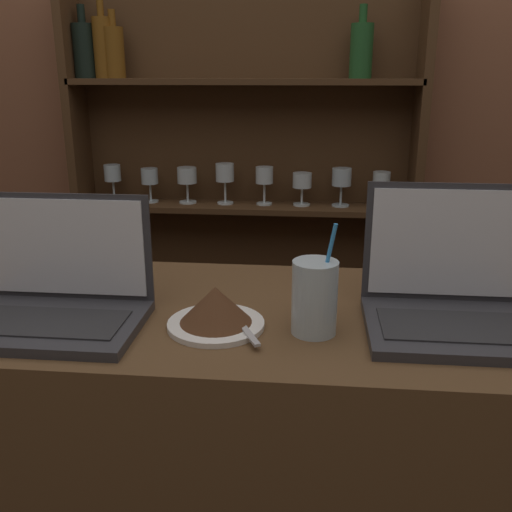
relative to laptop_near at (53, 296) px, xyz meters
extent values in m
cube|color=brown|center=(0.29, 1.21, 0.31)|extent=(7.00, 0.06, 2.70)
cube|color=#472D19|center=(-0.38, 1.09, -0.17)|extent=(0.03, 0.18, 1.74)
cube|color=#472D19|center=(0.82, 1.09, -0.17)|extent=(0.03, 0.18, 1.74)
cube|color=#472D19|center=(0.22, 1.17, -0.17)|extent=(1.23, 0.02, 1.74)
cube|color=#472D19|center=(0.22, 1.09, -0.51)|extent=(1.19, 0.18, 0.02)
cube|color=#472D19|center=(0.22, 1.09, -0.08)|extent=(1.19, 0.18, 0.02)
cube|color=#472D19|center=(0.22, 1.09, 0.36)|extent=(1.19, 0.18, 0.02)
cylinder|color=silver|center=(-0.27, 1.09, -0.07)|extent=(0.05, 0.05, 0.01)
cylinder|color=silver|center=(-0.27, 1.09, -0.03)|extent=(0.01, 0.01, 0.07)
cylinder|color=silver|center=(-0.27, 1.09, 0.04)|extent=(0.06, 0.06, 0.06)
cylinder|color=silver|center=(-0.13, 1.09, -0.07)|extent=(0.05, 0.05, 0.01)
cylinder|color=silver|center=(-0.13, 1.09, -0.03)|extent=(0.01, 0.01, 0.06)
cylinder|color=silver|center=(-0.13, 1.09, 0.03)|extent=(0.06, 0.06, 0.06)
cylinder|color=silver|center=(0.01, 1.09, -0.07)|extent=(0.06, 0.06, 0.01)
cylinder|color=silver|center=(0.01, 1.09, -0.03)|extent=(0.01, 0.01, 0.07)
cylinder|color=silver|center=(0.01, 1.09, 0.03)|extent=(0.07, 0.07, 0.06)
cylinder|color=silver|center=(0.15, 1.09, -0.07)|extent=(0.06, 0.06, 0.01)
cylinder|color=silver|center=(0.15, 1.09, -0.02)|extent=(0.01, 0.01, 0.08)
cylinder|color=silver|center=(0.15, 1.09, 0.05)|extent=(0.07, 0.07, 0.06)
cylinder|color=silver|center=(0.29, 1.09, -0.07)|extent=(0.06, 0.06, 0.01)
cylinder|color=silver|center=(0.29, 1.09, -0.03)|extent=(0.01, 0.01, 0.07)
cylinder|color=silver|center=(0.29, 1.09, 0.04)|extent=(0.06, 0.06, 0.06)
cylinder|color=silver|center=(0.43, 1.09, -0.07)|extent=(0.06, 0.06, 0.01)
cylinder|color=silver|center=(0.43, 1.09, -0.03)|extent=(0.01, 0.01, 0.06)
cylinder|color=silver|center=(0.43, 1.09, 0.02)|extent=(0.07, 0.07, 0.05)
cylinder|color=silver|center=(0.56, 1.09, -0.07)|extent=(0.06, 0.06, 0.01)
cylinder|color=silver|center=(0.56, 1.09, -0.03)|extent=(0.01, 0.01, 0.07)
cylinder|color=silver|center=(0.56, 1.09, 0.04)|extent=(0.07, 0.07, 0.06)
cylinder|color=silver|center=(0.70, 1.09, -0.07)|extent=(0.05, 0.05, 0.01)
cylinder|color=silver|center=(0.70, 1.09, -0.03)|extent=(0.01, 0.01, 0.06)
cylinder|color=silver|center=(0.70, 1.09, 0.03)|extent=(0.06, 0.06, 0.05)
cylinder|color=black|center=(-0.33, 1.09, 0.46)|extent=(0.08, 0.08, 0.18)
cylinder|color=black|center=(-0.33, 1.09, 0.57)|extent=(0.03, 0.03, 0.06)
cylinder|color=brown|center=(-0.23, 1.09, 0.45)|extent=(0.07, 0.07, 0.17)
cylinder|color=brown|center=(-0.23, 1.09, 0.56)|extent=(0.02, 0.02, 0.06)
cylinder|color=#1E4C23|center=(0.61, 1.09, 0.45)|extent=(0.08, 0.08, 0.17)
cylinder|color=#1E4C23|center=(0.61, 1.09, 0.57)|extent=(0.03, 0.03, 0.06)
cylinder|color=brown|center=(-0.26, 1.09, 0.47)|extent=(0.07, 0.07, 0.20)
cylinder|color=brown|center=(-0.26, 1.09, 0.60)|extent=(0.02, 0.02, 0.07)
cube|color=#333338|center=(0.00, -0.04, -0.04)|extent=(0.33, 0.22, 0.02)
cube|color=#28282B|center=(0.00, -0.05, -0.03)|extent=(0.28, 0.12, 0.00)
cube|color=#333338|center=(0.00, 0.07, 0.07)|extent=(0.33, 0.00, 0.21)
cube|color=white|center=(0.00, 0.07, 0.07)|extent=(0.31, 0.01, 0.19)
cube|color=#333338|center=(0.72, 0.02, -0.04)|extent=(0.31, 0.24, 0.02)
cube|color=#28282B|center=(0.72, 0.00, -0.03)|extent=(0.26, 0.13, 0.00)
cube|color=#333338|center=(0.72, 0.13, 0.08)|extent=(0.31, 0.00, 0.23)
cube|color=white|center=(0.72, 0.13, 0.08)|extent=(0.28, 0.01, 0.20)
cylinder|color=white|center=(0.30, 0.00, -0.04)|extent=(0.17, 0.17, 0.01)
cone|color=#51301C|center=(0.30, 0.00, -0.01)|extent=(0.13, 0.13, 0.07)
cube|color=#B7B7BC|center=(0.35, -0.01, -0.04)|extent=(0.08, 0.16, 0.00)
cylinder|color=silver|center=(0.47, 0.00, 0.02)|extent=(0.08, 0.08, 0.13)
cylinder|color=#338CD8|center=(0.49, 0.00, 0.05)|extent=(0.04, 0.01, 0.20)
camera|label=1|loc=(0.46, -0.92, 0.39)|focal=40.00mm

